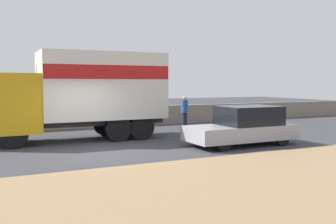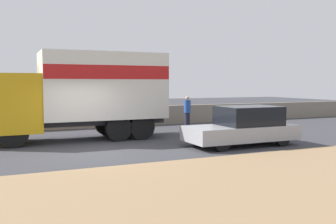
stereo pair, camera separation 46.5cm
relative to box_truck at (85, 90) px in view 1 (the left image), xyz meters
name	(u,v)px [view 1 (the left image)]	position (x,y,z in m)	size (l,w,h in m)	color
ground_plane	(95,153)	(-0.39, -3.09, -2.13)	(80.00, 80.00, 0.00)	#38383D
dirt_shoulder_foreground	(165,198)	(-0.39, -8.85, -2.11)	(60.00, 6.44, 0.04)	#937551
stone_wall_backdrop	(60,119)	(-0.39, 4.08, -1.58)	(60.00, 0.35, 1.09)	gray
box_truck	(85,90)	(0.00, 0.00, 0.00)	(7.30, 2.51, 3.69)	gold
car_hatchback	(244,126)	(5.29, -3.95, -1.39)	(4.37, 1.82, 1.52)	#9E9EA3
pedestrian	(185,111)	(5.87, 2.06, -1.24)	(0.37, 0.37, 1.71)	#1E1E2D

